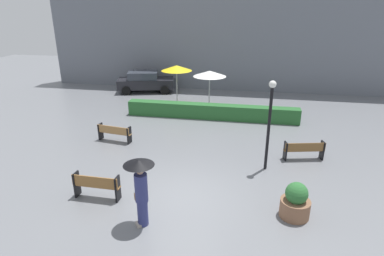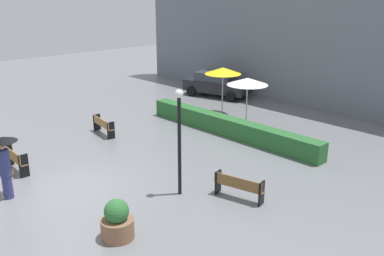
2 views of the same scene
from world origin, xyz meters
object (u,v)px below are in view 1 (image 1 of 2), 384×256
(bench_near_left, at_px, (96,185))
(patio_umbrella_yellow, at_px, (177,68))
(bench_far_left, at_px, (114,132))
(pedestrian_with_umbrella, at_px, (141,185))
(patio_umbrella_white, at_px, (210,74))
(planter_pot, at_px, (295,202))
(parked_car, at_px, (145,81))
(bench_far_right, at_px, (304,149))
(lamp_post, at_px, (270,116))

(bench_near_left, distance_m, patio_umbrella_yellow, 11.68)
(bench_far_left, relative_size, pedestrian_with_umbrella, 0.82)
(patio_umbrella_white, bearing_deg, patio_umbrella_yellow, 163.90)
(bench_near_left, height_order, patio_umbrella_white, patio_umbrella_white)
(bench_far_left, height_order, planter_pot, planter_pot)
(bench_far_left, xyz_separation_m, pedestrian_with_umbrella, (3.41, -5.83, 0.85))
(patio_umbrella_white, height_order, parked_car, patio_umbrella_white)
(bench_far_right, distance_m, patio_umbrella_yellow, 10.32)
(bench_far_left, xyz_separation_m, patio_umbrella_yellow, (1.58, 6.71, 1.97))
(bench_near_left, height_order, bench_far_left, bench_near_left)
(bench_far_right, relative_size, patio_umbrella_yellow, 0.66)
(patio_umbrella_yellow, bearing_deg, bench_near_left, -90.71)
(bench_far_right, distance_m, pedestrian_with_umbrella, 7.71)
(bench_far_left, xyz_separation_m, lamp_post, (7.17, -1.53, 1.77))
(bench_far_right, relative_size, pedestrian_with_umbrella, 0.82)
(bench_near_left, relative_size, bench_far_left, 0.93)
(patio_umbrella_yellow, bearing_deg, bench_far_left, -103.24)
(bench_near_left, bearing_deg, pedestrian_with_umbrella, -27.31)
(bench_near_left, distance_m, pedestrian_with_umbrella, 2.37)
(pedestrian_with_umbrella, distance_m, patio_umbrella_white, 11.94)
(bench_far_right, height_order, parked_car, parked_car)
(bench_near_left, xyz_separation_m, patio_umbrella_white, (2.39, 10.87, 1.77))
(bench_far_left, relative_size, patio_umbrella_white, 0.70)
(bench_near_left, xyz_separation_m, patio_umbrella_yellow, (0.14, 11.52, 1.92))
(pedestrian_with_umbrella, bearing_deg, patio_umbrella_white, 88.02)
(parked_car, bearing_deg, lamp_post, -51.81)
(lamp_post, distance_m, patio_umbrella_white, 8.29)
(bench_far_left, xyz_separation_m, bench_far_right, (8.81, -0.39, -0.00))
(pedestrian_with_umbrella, height_order, patio_umbrella_white, patio_umbrella_white)
(bench_near_left, height_order, pedestrian_with_umbrella, pedestrian_with_umbrella)
(bench_far_right, distance_m, parked_car, 14.45)
(pedestrian_with_umbrella, distance_m, parked_car, 16.27)
(lamp_post, relative_size, parked_car, 0.81)
(parked_car, bearing_deg, pedestrian_with_umbrella, -72.02)
(bench_far_left, relative_size, planter_pot, 1.48)
(bench_far_right, relative_size, planter_pot, 1.48)
(planter_pot, distance_m, parked_car, 17.16)
(planter_pot, bearing_deg, patio_umbrella_yellow, 119.51)
(lamp_post, xyz_separation_m, parked_car, (-8.78, 11.16, -1.44))
(planter_pot, height_order, patio_umbrella_yellow, patio_umbrella_yellow)
(patio_umbrella_white, bearing_deg, pedestrian_with_umbrella, -91.98)
(bench_far_left, distance_m, patio_umbrella_white, 7.39)
(bench_far_left, xyz_separation_m, patio_umbrella_white, (3.83, 6.06, 1.81))
(pedestrian_with_umbrella, bearing_deg, bench_far_right, 45.30)
(bench_far_left, xyz_separation_m, planter_pot, (7.98, -4.60, 0.02))
(patio_umbrella_yellow, bearing_deg, lamp_post, -55.81)
(bench_far_left, height_order, patio_umbrella_white, patio_umbrella_white)
(planter_pot, relative_size, lamp_post, 0.32)
(lamp_post, height_order, patio_umbrella_white, lamp_post)
(bench_near_left, bearing_deg, bench_far_left, 106.61)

